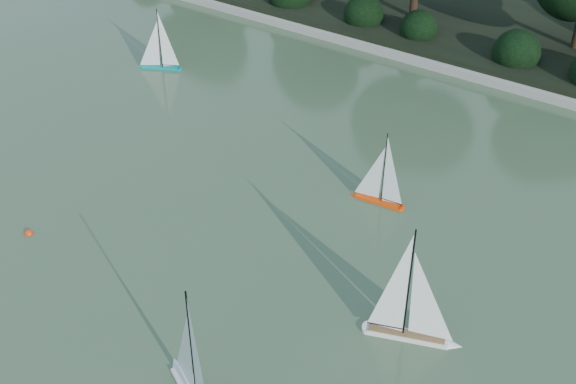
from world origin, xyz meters
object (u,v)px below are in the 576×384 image
Objects in this scene: sailboat_teal at (156,59)px; sailboat_orange at (375,190)px; sailboat_white_a at (191,377)px; sailboat_white_b at (416,322)px; race_buoy at (29,234)px.

sailboat_orange is at bearing -13.19° from sailboat_teal.
sailboat_white_a is at bearing -85.42° from sailboat_orange.
sailboat_white_b is 1.21× the size of sailboat_teal.
sailboat_teal is (-7.17, 6.44, -0.06)m from sailboat_white_a.
sailboat_white_a is at bearing -41.96° from sailboat_teal.
sailboat_white_b is 13.07× the size of race_buoy.
sailboat_white_a is 1.25× the size of sailboat_teal.
sailboat_orange is 5.62m from race_buoy.
sailboat_teal is at bearing 138.04° from sailboat_white_a.
race_buoy is (-5.96, -1.66, -0.28)m from sailboat_white_b.
sailboat_white_b is 6.19m from race_buoy.
race_buoy is (2.90, -5.66, -0.24)m from sailboat_teal.
sailboat_white_b is at bearing 55.38° from sailboat_white_a.
sailboat_white_a is 2.97m from sailboat_white_b.
race_buoy is at bearing 169.54° from sailboat_white_a.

